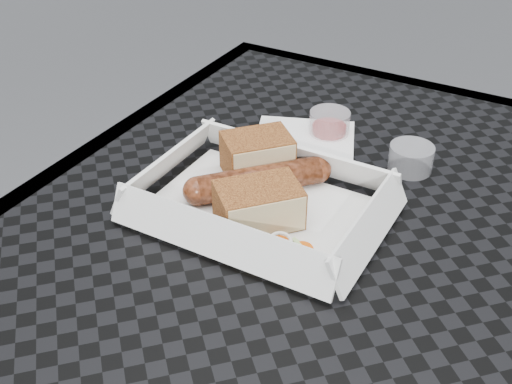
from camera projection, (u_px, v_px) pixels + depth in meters
patio_table at (386, 314)px, 0.65m from camera, size 0.80×0.80×0.74m
food_tray at (261, 210)px, 0.66m from camera, size 0.22×0.15×0.00m
bratwurst at (259, 180)px, 0.68m from camera, size 0.12×0.13×0.03m
bread_near at (257, 155)px, 0.71m from camera, size 0.09×0.09×0.05m
bread_far at (259, 205)px, 0.63m from camera, size 0.09×0.10×0.04m
veg_garnish at (288, 255)px, 0.60m from camera, size 0.03×0.03×0.00m
napkin at (304, 142)px, 0.78m from camera, size 0.16×0.16×0.00m
condiment_cup_sauce at (330, 123)px, 0.79m from camera, size 0.05×0.05×0.03m
condiment_cup_empty at (411, 158)px, 0.72m from camera, size 0.05×0.05×0.03m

